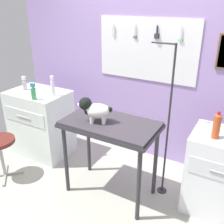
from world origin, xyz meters
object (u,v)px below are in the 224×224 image
(shampoo_bottle, at_px, (24,84))
(grooming_arm, at_px, (167,131))
(soda_bottle, at_px, (217,126))
(cabinet_right, at_px, (222,175))
(counter_left, at_px, (41,123))
(dog, at_px, (94,109))
(grooming_table, at_px, (110,131))

(shampoo_bottle, bearing_deg, grooming_arm, 1.29)
(shampoo_bottle, bearing_deg, soda_bottle, -0.46)
(grooming_arm, xyz_separation_m, soda_bottle, (0.48, -0.07, 0.20))
(grooming_arm, height_order, cabinet_right, grooming_arm)
(cabinet_right, relative_size, shampoo_bottle, 4.64)
(grooming_arm, xyz_separation_m, counter_left, (-1.81, -0.03, -0.33))
(cabinet_right, distance_m, soda_bottle, 0.59)
(counter_left, xyz_separation_m, soda_bottle, (2.29, -0.04, 0.54))
(dog, distance_m, soda_bottle, 1.18)
(grooming_table, bearing_deg, counter_left, 167.86)
(dog, bearing_deg, cabinet_right, 17.95)
(shampoo_bottle, bearing_deg, counter_left, 5.13)
(dog, height_order, soda_bottle, dog)
(dog, bearing_deg, counter_left, 162.86)
(grooming_arm, relative_size, soda_bottle, 6.39)
(grooming_arm, xyz_separation_m, shampoo_bottle, (-2.02, -0.05, 0.21))
(grooming_arm, distance_m, dog, 0.80)
(dog, height_order, counter_left, dog)
(grooming_arm, height_order, counter_left, grooming_arm)
(dog, bearing_deg, grooming_table, 27.91)
(grooming_table, bearing_deg, cabinet_right, 16.58)
(counter_left, height_order, soda_bottle, soda_bottle)
(grooming_table, xyz_separation_m, soda_bottle, (1.00, 0.24, 0.20))
(cabinet_right, xyz_separation_m, shampoo_bottle, (-2.62, -0.07, 0.57))
(counter_left, relative_size, soda_bottle, 3.47)
(soda_bottle, bearing_deg, cabinet_right, 36.86)
(grooming_table, height_order, soda_bottle, soda_bottle)
(cabinet_right, bearing_deg, dog, -162.05)
(shampoo_bottle, bearing_deg, grooming_table, -9.84)
(grooming_arm, bearing_deg, dog, -150.00)
(cabinet_right, bearing_deg, soda_bottle, -143.14)
(grooming_arm, bearing_deg, grooming_table, -149.43)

